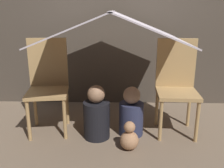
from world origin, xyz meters
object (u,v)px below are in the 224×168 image
Objects in this scene: chair_left at (48,82)px; person_front at (97,116)px; chair_right at (176,83)px; person_second at (131,114)px.

person_front is (0.52, -0.19, -0.29)m from chair_left.
person_front is (-0.82, -0.19, -0.29)m from chair_right.
person_second is (-0.47, -0.12, -0.30)m from chair_right.
chair_right is 1.76× the size of person_front.
person_second is at bearing -163.35° from chair_right.
chair_left is 1.89× the size of person_second.
chair_left reaches higher than person_front.
person_second is at bearing -15.08° from chair_left.
chair_right is at bearing 14.19° from person_second.
chair_left is 1.00× the size of chair_right.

